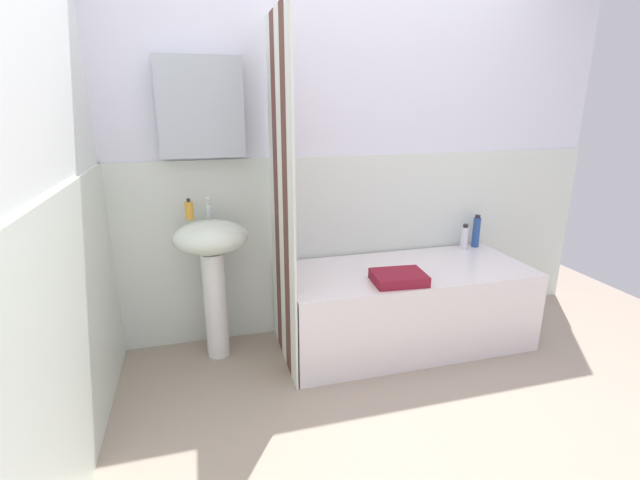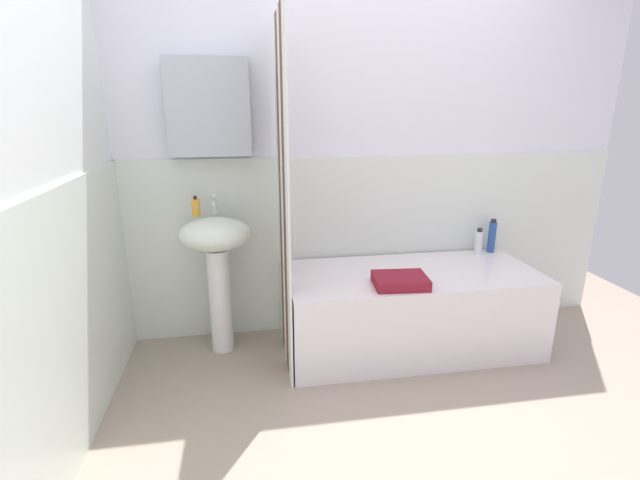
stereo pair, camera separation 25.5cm
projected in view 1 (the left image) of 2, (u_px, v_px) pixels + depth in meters
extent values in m
cube|color=tan|center=(435.00, 439.00, 2.18)|extent=(4.80, 5.60, 0.04)
cube|color=white|center=(352.00, 155.00, 3.00)|extent=(3.60, 0.05, 2.40)
cube|color=silver|center=(352.00, 243.00, 3.15)|extent=(3.60, 0.02, 1.20)
cube|color=silver|center=(201.00, 108.00, 2.58)|extent=(0.48, 0.12, 0.56)
cube|color=white|center=(46.00, 192.00, 1.74)|extent=(0.05, 1.81, 2.40)
cube|color=white|center=(80.00, 331.00, 1.93)|extent=(0.02, 1.81, 1.20)
cylinder|color=white|center=(216.00, 305.00, 2.78)|extent=(0.14, 0.14, 0.67)
ellipsoid|color=white|center=(211.00, 237.00, 2.66)|extent=(0.44, 0.34, 0.20)
cylinder|color=silver|center=(209.00, 213.00, 2.71)|extent=(0.03, 0.03, 0.05)
cylinder|color=silver|center=(208.00, 205.00, 2.65)|extent=(0.02, 0.10, 0.02)
sphere|color=silver|center=(208.00, 199.00, 2.69)|extent=(0.03, 0.03, 0.03)
cylinder|color=gold|center=(189.00, 211.00, 2.65)|extent=(0.05, 0.05, 0.10)
sphere|color=#2C262B|center=(188.00, 200.00, 2.63)|extent=(0.02, 0.02, 0.02)
cube|color=white|center=(405.00, 305.00, 2.97)|extent=(1.57, 0.69, 0.52)
cube|color=white|center=(292.00, 212.00, 2.29)|extent=(0.01, 0.14, 2.00)
cube|color=brown|center=(286.00, 206.00, 2.42)|extent=(0.01, 0.14, 2.00)
cube|color=white|center=(281.00, 201.00, 2.55)|extent=(0.01, 0.14, 2.00)
cube|color=brown|center=(277.00, 196.00, 2.68)|extent=(0.01, 0.14, 2.00)
cube|color=white|center=(273.00, 192.00, 2.80)|extent=(0.01, 0.14, 2.00)
cylinder|color=#284D95|center=(476.00, 232.00, 3.30)|extent=(0.05, 0.05, 0.22)
cylinder|color=#27232D|center=(478.00, 217.00, 3.27)|extent=(0.04, 0.04, 0.02)
cylinder|color=white|center=(464.00, 238.00, 3.25)|extent=(0.05, 0.05, 0.16)
cylinder|color=#2A2524|center=(466.00, 226.00, 3.22)|extent=(0.03, 0.03, 0.02)
cube|color=maroon|center=(399.00, 278.00, 2.65)|extent=(0.32, 0.25, 0.06)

